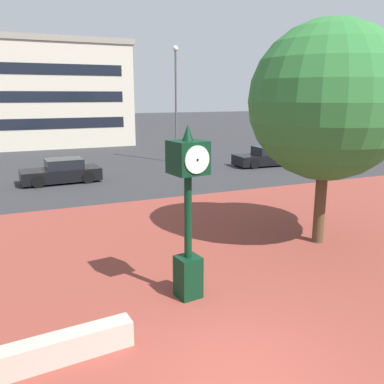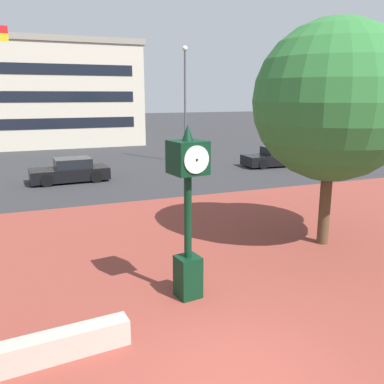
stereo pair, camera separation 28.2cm
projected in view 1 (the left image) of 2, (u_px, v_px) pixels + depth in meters
ground_plane at (238, 379)px, 6.80m from camera, size 200.00×200.00×0.00m
plaza_brick_paving at (160, 280)px, 10.39m from camera, size 44.00×16.05×0.01m
planter_wall at (43, 354)px, 7.05m from camera, size 3.22×0.71×0.50m
street_clock at (188, 206)px, 9.07m from camera, size 0.82×0.86×4.00m
plaza_tree at (331, 105)px, 12.39m from camera, size 5.07×4.72×6.78m
car_street_mid at (62, 172)px, 21.93m from camera, size 4.17×2.05×1.28m
car_street_far at (267, 157)px, 27.20m from camera, size 4.39×2.01×1.28m
civic_building at (4, 94)px, 38.12m from camera, size 22.15×12.15×9.43m
street_lamp_post at (176, 94)px, 27.62m from camera, size 0.36×0.36×7.78m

